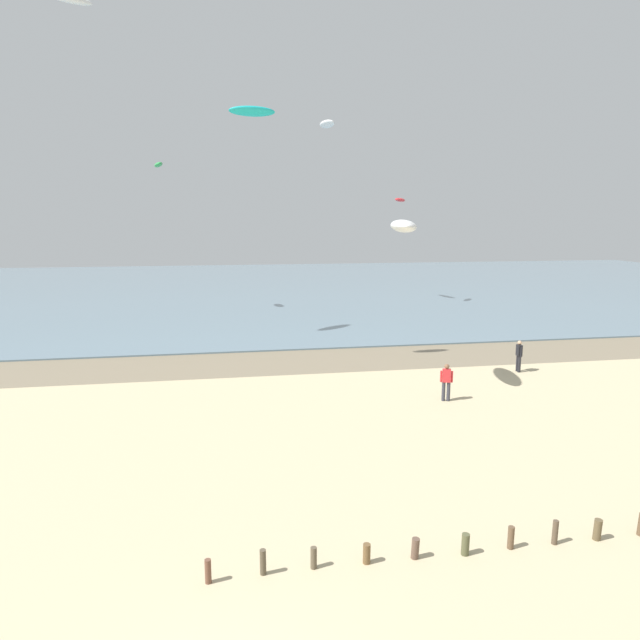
# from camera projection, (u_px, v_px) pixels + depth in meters

# --- Properties ---
(wet_sand_strip) EXTENTS (120.00, 5.65, 0.01)m
(wet_sand_strip) POSITION_uv_depth(u_px,v_px,m) (215.00, 365.00, 32.16)
(wet_sand_strip) COLOR #84755B
(wet_sand_strip) RESTS_ON ground
(sea) EXTENTS (160.00, 70.00, 0.10)m
(sea) POSITION_uv_depth(u_px,v_px,m) (216.00, 288.00, 68.84)
(sea) COLOR slate
(sea) RESTS_ON ground
(groyne_mid) EXTENTS (15.98, 0.33, 0.64)m
(groyne_mid) POSITION_uv_depth(u_px,v_px,m) (557.00, 534.00, 14.34)
(groyne_mid) COLOR brown
(groyne_mid) RESTS_ON ground
(person_nearest_camera) EXTENTS (0.25, 0.57, 1.71)m
(person_nearest_camera) POSITION_uv_depth(u_px,v_px,m) (519.00, 355.00, 30.60)
(person_nearest_camera) COLOR #232328
(person_nearest_camera) RESTS_ON ground
(person_by_waterline) EXTENTS (0.55, 0.32, 1.71)m
(person_by_waterline) POSITION_uv_depth(u_px,v_px,m) (446.00, 381.00, 25.64)
(person_by_waterline) COLOR #383842
(person_by_waterline) RESTS_ON ground
(kite_aloft_0) EXTENTS (2.01, 3.77, 0.69)m
(kite_aloft_0) POSITION_uv_depth(u_px,v_px,m) (403.00, 226.00, 25.92)
(kite_aloft_0) COLOR white
(kite_aloft_1) EXTENTS (1.03, 2.26, 0.57)m
(kite_aloft_1) POSITION_uv_depth(u_px,v_px,m) (158.00, 165.00, 47.80)
(kite_aloft_1) COLOR green
(kite_aloft_2) EXTENTS (1.56, 3.14, 0.83)m
(kite_aloft_2) POSITION_uv_depth(u_px,v_px,m) (327.00, 124.00, 52.10)
(kite_aloft_2) COLOR white
(kite_aloft_4) EXTENTS (1.86, 2.15, 0.46)m
(kite_aloft_4) POSITION_uv_depth(u_px,v_px,m) (400.00, 200.00, 52.99)
(kite_aloft_4) COLOR red
(kite_aloft_5) EXTENTS (2.44, 1.08, 0.65)m
(kite_aloft_5) POSITION_uv_depth(u_px,v_px,m) (252.00, 111.00, 28.91)
(kite_aloft_5) COLOR #19B2B7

